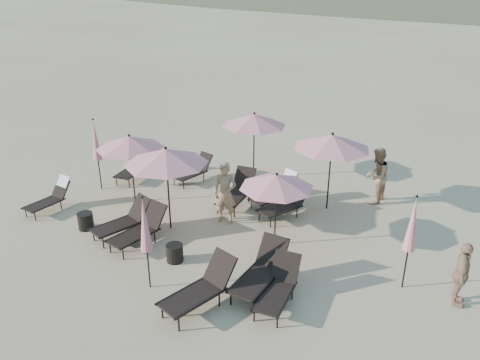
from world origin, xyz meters
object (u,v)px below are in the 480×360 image
Objects in this scene: beachgoer_b at (377,176)px; lounger_3 at (201,288)px; lounger_7 at (194,170)px; umbrella_open_4 at (332,142)px; side_table_0 at (86,221)px; umbrella_open_2 at (277,181)px; beachgoer_a at (225,193)px; lounger_1 at (123,220)px; lounger_9 at (277,190)px; lounger_5 at (278,287)px; umbrella_closed_2 at (96,141)px; side_table_1 at (175,253)px; beachgoer_c at (461,274)px; umbrella_open_0 at (130,142)px; umbrella_open_1 at (166,156)px; lounger_0 at (51,196)px; lounger_4 at (261,271)px; umbrella_open_3 at (254,120)px; umbrella_closed_1 at (412,225)px; lounger_8 at (237,191)px; lounger_2 at (140,229)px; umbrella_closed_0 at (145,225)px; lounger_10 at (285,203)px; lounger_6 at (135,165)px.

lounger_3 is at bearing -13.13° from beachgoer_b.
lounger_7 is at bearing 141.48° from lounger_3.
side_table_0 is (-5.08, -5.22, -1.96)m from umbrella_open_4.
umbrella_open_2 is 2.09m from beachgoer_a.
lounger_1 is 4.82m from lounger_9.
lounger_5 is 0.69× the size of umbrella_closed_2.
beachgoer_c reaches higher than side_table_1.
umbrella_open_0 is 0.91× the size of umbrella_open_1.
lounger_0 is 3.04m from lounger_1.
lounger_4 is 0.75× the size of umbrella_open_4.
lounger_5 reaches higher than side_table_0.
umbrella_open_2 is at bearing -17.60° from lounger_7.
umbrella_open_1 is at bearing -9.28° from umbrella_closed_2.
beachgoer_c is (6.25, 2.36, 0.53)m from side_table_1.
beachgoer_b is at bearing 7.39° from umbrella_open_3.
lounger_7 is 0.71× the size of umbrella_open_0.
lounger_9 is at bearing 51.30° from side_table_0.
umbrella_open_3 is at bearing 152.20° from umbrella_closed_1.
lounger_0 is at bearing 88.90° from beachgoer_c.
lounger_3 is 4.09m from umbrella_open_1.
umbrella_open_1 reaches higher than umbrella_open_3.
lounger_3 is 1.01× the size of lounger_4.
side_table_1 is (0.60, -3.56, -0.25)m from lounger_8.
lounger_0 is 5.11m from side_table_1.
umbrella_open_3 is (-0.10, 5.64, 1.69)m from lounger_2.
beachgoer_b is (4.21, 6.20, 0.45)m from lounger_2.
umbrella_open_4 is at bearing 85.84° from umbrella_open_2.
umbrella_open_4 is at bearing 24.35° from umbrella_closed_2.
umbrella_open_4 reaches higher than lounger_0.
umbrella_open_4 is (-1.18, 4.90, 1.77)m from lounger_5.
umbrella_open_0 is 0.93× the size of umbrella_open_3.
lounger_4 is at bearing -82.92° from umbrella_open_4.
lounger_9 is 0.71× the size of umbrella_open_3.
lounger_3 is 3.95m from beachgoer_a.
lounger_2 is 0.72× the size of umbrella_open_3.
umbrella_open_3 reaches higher than lounger_9.
umbrella_open_0 is 6.16m from umbrella_open_4.
lounger_2 is at bearing 176.32° from side_table_1.
lounger_9 is 3.71× the size of side_table_1.
side_table_0 is 3.25m from side_table_1.
umbrella_closed_0 is (-1.56, -6.13, -0.57)m from umbrella_open_4.
beachgoer_a is at bearing 128.85° from lounger_3.
lounger_10 is 0.78× the size of umbrella_open_0.
umbrella_closed_1 is 1.31× the size of beachgoer_b.
umbrella_open_0 is (-1.39, 1.68, 1.55)m from lounger_1.
umbrella_open_4 reaches higher than umbrella_open_3.
lounger_2 is 0.70× the size of umbrella_open_1.
lounger_4 is (4.50, 0.13, 0.03)m from lounger_1.
umbrella_open_1 is 3.91m from umbrella_closed_2.
umbrella_open_4 reaches higher than lounger_6.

